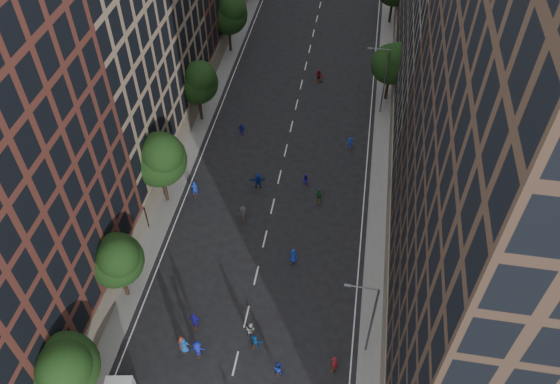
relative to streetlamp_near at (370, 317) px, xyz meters
The scene contains 30 objects.
ground 30.30m from the streetlamp_near, 110.32° to the left, with size 240.00×240.00×0.00m, color black.
sidewalk_left 42.27m from the streetlamp_near, 122.21° to the left, with size 4.00×105.00×0.15m, color slate.
sidewalk_right 35.90m from the streetlamp_near, 87.37° to the left, with size 4.00×105.00×0.15m, color slate.
bldg_left_b 39.13m from the streetlamp_near, 141.93° to the left, with size 14.00×26.00×34.00m, color #977D63.
bldg_right_a 15.75m from the streetlamp_near, 19.17° to the left, with size 14.00×30.00×36.00m, color #443024.
tree_left_0 22.89m from the streetlamp_near, 159.12° to the right, with size 5.20×5.20×8.83m.
tree_left_1 21.47m from the streetlamp_near, behind, with size 4.80×4.80×8.21m.
tree_left_2 25.48m from the streetlamp_near, 147.07° to the left, with size 5.60×5.60×9.45m.
tree_left_3 35.12m from the streetlamp_near, 127.52° to the left, with size 5.00×5.00×8.58m.
tree_left_4 48.78m from the streetlamp_near, 115.99° to the left, with size 5.40×5.40×9.08m.
tree_right_a 35.87m from the streetlamp_near, 88.38° to the left, with size 5.00×5.00×8.39m.
streetlamp_near is the anchor object (origin of this frame).
streetlamp_far 33.00m from the streetlamp_near, 90.00° to the left, with size 2.64×0.22×9.06m.
skater_0 15.61m from the streetlamp_near, behind, with size 0.89×0.58×1.82m, color #124596.
skater_2 8.65m from the streetlamp_near, 154.30° to the right, with size 0.78×0.61×1.60m, color #162EB3.
skater_3 14.49m from the streetlamp_near, 168.76° to the right, with size 1.18×0.68×1.82m, color #1422A6.
skater_4 15.15m from the streetlamp_near, behind, with size 1.06×0.44×1.81m, color #1E16B2.
skater_5 10.12m from the streetlamp_near, behind, with size 1.40×0.45×1.51m, color #11448E.
skater_6 15.74m from the streetlamp_near, behind, with size 0.91×0.59×1.86m, color maroon.
skater_7 5.27m from the streetlamp_near, 137.10° to the right, with size 0.66×0.43×1.81m, color maroon.
skater_8 10.53m from the streetlamp_near, behind, with size 0.86×0.67×1.77m, color #B7B8B4.
skater_9 18.60m from the streetlamp_near, 135.75° to the left, with size 1.19×0.69×1.85m, color #3C3C41.
skater_10 17.91m from the streetlamp_near, 108.84° to the left, with size 1.01×0.42×1.72m, color #1A582B.
skater_11 21.87m from the streetlamp_near, 125.31° to the left, with size 1.78×0.57×1.92m, color #123197.
skater_12 11.71m from the streetlamp_near, 131.13° to the left, with size 0.82×0.53×1.68m, color #1631B3.
skater_13 24.64m from the streetlamp_near, 141.01° to the left, with size 0.70×0.46×1.93m, color #132E9E.
skater_14 20.53m from the streetlamp_near, 111.61° to the left, with size 0.76×0.59×1.56m, color #2016B7.
skater_15 26.10m from the streetlamp_near, 96.75° to the left, with size 0.98×0.56×1.52m, color #1437A5.
skater_16 30.67m from the streetlamp_near, 121.83° to the left, with size 0.99×0.41×1.69m, color #15129A.
skater_17 39.70m from the streetlamp_near, 101.92° to the left, with size 1.54×0.49×1.66m, color maroon.
Camera 1 is at (7.12, -11.38, 42.53)m, focal length 35.00 mm.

